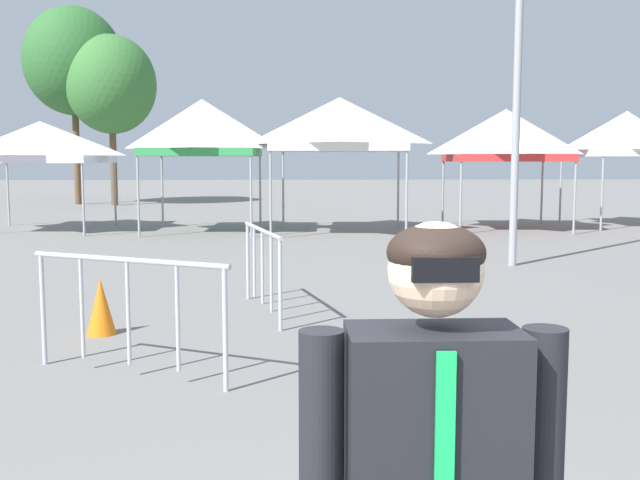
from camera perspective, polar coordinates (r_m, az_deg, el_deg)
canopy_tent_right_of_center at (r=21.47m, az=-20.75°, el=7.07°), size 3.33×3.33×2.96m
canopy_tent_far_right at (r=19.94m, az=-9.06°, el=8.55°), size 3.04×3.04×3.51m
canopy_tent_behind_right at (r=19.51m, az=1.53°, el=8.90°), size 3.71×3.71×3.54m
canopy_tent_center at (r=21.08m, az=14.14°, el=7.83°), size 3.21×3.21×3.30m
canopy_tent_behind_center at (r=23.18m, az=22.57°, el=7.56°), size 2.96×2.96×3.31m
tree_behind_tents_right at (r=32.63m, az=-15.81°, el=11.45°), size 3.73×3.73×7.10m
tree_behind_tents_left at (r=33.92m, az=-18.49°, el=12.94°), size 4.16×4.16×8.38m
crowd_barrier_near_person at (r=6.72m, az=-14.62°, el=-4.01°), size 1.90×0.98×1.08m
crowd_barrier_mid_lot at (r=9.25m, az=-4.48°, el=-1.08°), size 0.56×2.05×1.08m
traffic_cone_lot_center at (r=8.52m, az=-16.55°, el=-4.91°), size 0.32×0.32×0.63m
traffic_cone_near_barrier at (r=4.96m, az=7.15°, el=-13.31°), size 0.32×0.32×0.54m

